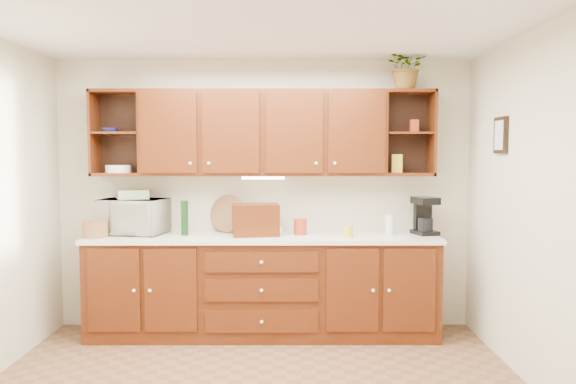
{
  "coord_description": "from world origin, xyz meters",
  "views": [
    {
      "loc": [
        0.22,
        -3.72,
        1.71
      ],
      "look_at": [
        0.23,
        1.15,
        1.37
      ],
      "focal_mm": 35.0,
      "sensor_mm": 36.0,
      "label": 1
    }
  ],
  "objects_px": {
    "bread_box": "(256,220)",
    "coffee_maker": "(424,216)",
    "potted_plant": "(407,67)",
    "microwave": "(133,216)"
  },
  "relations": [
    {
      "from": "bread_box",
      "to": "coffee_maker",
      "type": "xyz_separation_m",
      "value": [
        1.59,
        0.1,
        0.02
      ]
    },
    {
      "from": "bread_box",
      "to": "potted_plant",
      "type": "bearing_deg",
      "value": -4.34
    },
    {
      "from": "microwave",
      "to": "coffee_maker",
      "type": "distance_m",
      "value": 2.76
    },
    {
      "from": "coffee_maker",
      "to": "potted_plant",
      "type": "height_order",
      "value": "potted_plant"
    },
    {
      "from": "potted_plant",
      "to": "bread_box",
      "type": "bearing_deg",
      "value": -175.93
    },
    {
      "from": "microwave",
      "to": "bread_box",
      "type": "relative_size",
      "value": 1.43
    },
    {
      "from": "bread_box",
      "to": "potted_plant",
      "type": "relative_size",
      "value": 0.99
    },
    {
      "from": "bread_box",
      "to": "coffee_maker",
      "type": "bearing_deg",
      "value": -4.94
    },
    {
      "from": "bread_box",
      "to": "potted_plant",
      "type": "distance_m",
      "value": 2.0
    },
    {
      "from": "microwave",
      "to": "coffee_maker",
      "type": "bearing_deg",
      "value": 10.83
    }
  ]
}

